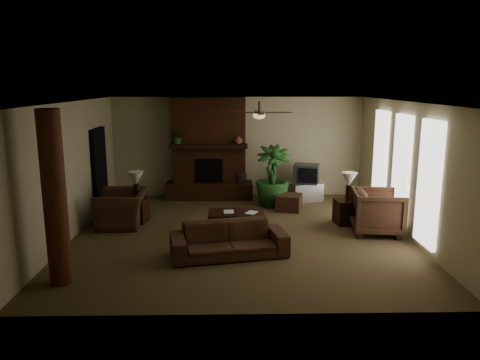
{
  "coord_description": "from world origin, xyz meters",
  "views": [
    {
      "loc": [
        -0.2,
        -9.41,
        3.17
      ],
      "look_at": [
        0.0,
        0.4,
        1.1
      ],
      "focal_mm": 34.44,
      "sensor_mm": 36.0,
      "label": 1
    }
  ],
  "objects_px": {
    "log_column": "(55,199)",
    "sofa": "(229,234)",
    "tv_stand": "(306,192)",
    "floor_vase": "(240,183)",
    "armchair_left": "(122,203)",
    "ottoman": "(289,202)",
    "side_table_right": "(346,212)",
    "coffee_table": "(236,214)",
    "lamp_right": "(349,181)",
    "armchair_right": "(378,210)",
    "lamp_left": "(136,180)",
    "side_table_left": "(136,210)",
    "floor_plant": "(272,189)"
  },
  "relations": [
    {
      "from": "armchair_left",
      "to": "side_table_left",
      "type": "bearing_deg",
      "value": 132.5
    },
    {
      "from": "floor_plant",
      "to": "floor_vase",
      "type": "bearing_deg",
      "value": 136.56
    },
    {
      "from": "armchair_right",
      "to": "lamp_left",
      "type": "bearing_deg",
      "value": 87.5
    },
    {
      "from": "armchair_right",
      "to": "lamp_right",
      "type": "xyz_separation_m",
      "value": [
        -0.46,
        0.7,
        0.48
      ]
    },
    {
      "from": "log_column",
      "to": "coffee_table",
      "type": "bearing_deg",
      "value": 42.38
    },
    {
      "from": "armchair_left",
      "to": "ottoman",
      "type": "distance_m",
      "value": 4.13
    },
    {
      "from": "armchair_right",
      "to": "ottoman",
      "type": "height_order",
      "value": "armchair_right"
    },
    {
      "from": "tv_stand",
      "to": "side_table_left",
      "type": "height_order",
      "value": "side_table_left"
    },
    {
      "from": "sofa",
      "to": "lamp_left",
      "type": "bearing_deg",
      "value": 122.78
    },
    {
      "from": "armchair_left",
      "to": "lamp_left",
      "type": "relative_size",
      "value": 1.85
    },
    {
      "from": "floor_vase",
      "to": "side_table_right",
      "type": "bearing_deg",
      "value": -44.97
    },
    {
      "from": "armchair_left",
      "to": "coffee_table",
      "type": "distance_m",
      "value": 2.62
    },
    {
      "from": "log_column",
      "to": "tv_stand",
      "type": "relative_size",
      "value": 3.29
    },
    {
      "from": "log_column",
      "to": "lamp_right",
      "type": "height_order",
      "value": "log_column"
    },
    {
      "from": "lamp_left",
      "to": "floor_plant",
      "type": "bearing_deg",
      "value": 23.28
    },
    {
      "from": "tv_stand",
      "to": "floor_vase",
      "type": "xyz_separation_m",
      "value": [
        -1.78,
        0.29,
        0.18
      ]
    },
    {
      "from": "side_table_left",
      "to": "lamp_left",
      "type": "xyz_separation_m",
      "value": [
        0.04,
        -0.01,
        0.73
      ]
    },
    {
      "from": "floor_vase",
      "to": "floor_plant",
      "type": "bearing_deg",
      "value": -43.44
    },
    {
      "from": "log_column",
      "to": "armchair_right",
      "type": "bearing_deg",
      "value": 22.18
    },
    {
      "from": "side_table_right",
      "to": "sofa",
      "type": "bearing_deg",
      "value": -143.84
    },
    {
      "from": "lamp_left",
      "to": "log_column",
      "type": "bearing_deg",
      "value": -99.96
    },
    {
      "from": "floor_vase",
      "to": "side_table_left",
      "type": "bearing_deg",
      "value": -138.89
    },
    {
      "from": "floor_vase",
      "to": "side_table_right",
      "type": "xyz_separation_m",
      "value": [
        2.38,
        -2.38,
        -0.16
      ]
    },
    {
      "from": "coffee_table",
      "to": "ottoman",
      "type": "height_order",
      "value": "coffee_table"
    },
    {
      "from": "floor_vase",
      "to": "floor_plant",
      "type": "distance_m",
      "value": 1.13
    },
    {
      "from": "floor_vase",
      "to": "side_table_right",
      "type": "distance_m",
      "value": 3.37
    },
    {
      "from": "floor_vase",
      "to": "sofa",
      "type": "bearing_deg",
      "value": -94.08
    },
    {
      "from": "side_table_left",
      "to": "ottoman",
      "type": "bearing_deg",
      "value": 14.51
    },
    {
      "from": "side_table_right",
      "to": "log_column",
      "type": "bearing_deg",
      "value": -150.05
    },
    {
      "from": "ottoman",
      "to": "side_table_right",
      "type": "height_order",
      "value": "side_table_right"
    },
    {
      "from": "log_column",
      "to": "sofa",
      "type": "bearing_deg",
      "value": 22.89
    },
    {
      "from": "sofa",
      "to": "side_table_left",
      "type": "distance_m",
      "value": 3.08
    },
    {
      "from": "tv_stand",
      "to": "lamp_left",
      "type": "xyz_separation_m",
      "value": [
        -4.22,
        -1.88,
        0.75
      ]
    },
    {
      "from": "armchair_left",
      "to": "side_table_left",
      "type": "relative_size",
      "value": 2.19
    },
    {
      "from": "tv_stand",
      "to": "side_table_right",
      "type": "relative_size",
      "value": 1.55
    },
    {
      "from": "ottoman",
      "to": "side_table_right",
      "type": "bearing_deg",
      "value": -44.93
    },
    {
      "from": "log_column",
      "to": "side_table_left",
      "type": "height_order",
      "value": "log_column"
    },
    {
      "from": "side_table_left",
      "to": "lamp_right",
      "type": "distance_m",
      "value": 4.95
    },
    {
      "from": "tv_stand",
      "to": "floor_vase",
      "type": "distance_m",
      "value": 1.82
    },
    {
      "from": "coffee_table",
      "to": "side_table_left",
      "type": "distance_m",
      "value": 2.43
    },
    {
      "from": "lamp_left",
      "to": "side_table_right",
      "type": "bearing_deg",
      "value": -2.45
    },
    {
      "from": "sofa",
      "to": "coffee_table",
      "type": "xyz_separation_m",
      "value": [
        0.15,
        1.47,
        -0.05
      ]
    },
    {
      "from": "ottoman",
      "to": "lamp_left",
      "type": "distance_m",
      "value": 3.85
    },
    {
      "from": "armchair_left",
      "to": "side_table_right",
      "type": "distance_m",
      "value": 5.12
    },
    {
      "from": "floor_plant",
      "to": "side_table_left",
      "type": "height_order",
      "value": "floor_plant"
    },
    {
      "from": "armchair_right",
      "to": "lamp_right",
      "type": "height_order",
      "value": "lamp_right"
    },
    {
      "from": "floor_vase",
      "to": "side_table_left",
      "type": "height_order",
      "value": "floor_vase"
    },
    {
      "from": "armchair_left",
      "to": "floor_plant",
      "type": "height_order",
      "value": "armchair_left"
    },
    {
      "from": "coffee_table",
      "to": "floor_vase",
      "type": "xyz_separation_m",
      "value": [
        0.16,
        2.88,
        0.06
      ]
    },
    {
      "from": "ottoman",
      "to": "lamp_right",
      "type": "relative_size",
      "value": 0.92
    }
  ]
}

